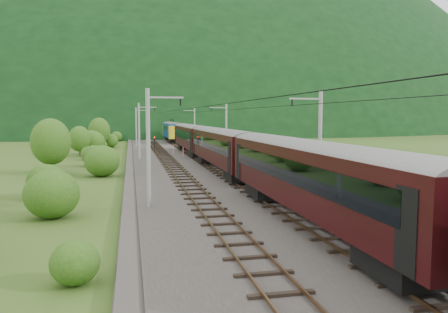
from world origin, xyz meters
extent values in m
plane|color=#314816|center=(0.00, 0.00, 0.00)|extent=(600.00, 600.00, 0.00)
cube|color=#38332D|center=(0.00, 10.00, 0.15)|extent=(14.00, 220.00, 0.30)
cube|color=brown|center=(-3.12, 10.00, 0.49)|extent=(0.08, 220.00, 0.15)
cube|color=brown|center=(-1.68, 10.00, 0.49)|extent=(0.08, 220.00, 0.15)
cube|color=black|center=(-2.40, 10.00, 0.36)|extent=(2.40, 220.00, 0.12)
cube|color=brown|center=(1.68, 10.00, 0.49)|extent=(0.08, 220.00, 0.15)
cube|color=brown|center=(3.12, 10.00, 0.49)|extent=(0.08, 220.00, 0.15)
cube|color=black|center=(2.40, 10.00, 0.36)|extent=(2.40, 220.00, 0.12)
cylinder|color=gray|center=(-6.20, 0.00, 4.30)|extent=(0.28, 0.28, 8.00)
cube|color=gray|center=(-5.00, 0.00, 7.70)|extent=(2.40, 0.12, 0.12)
cylinder|color=black|center=(-4.00, 0.00, 7.40)|extent=(0.10, 0.10, 0.50)
cylinder|color=gray|center=(-6.20, 32.00, 4.30)|extent=(0.28, 0.28, 8.00)
cube|color=gray|center=(-5.00, 32.00, 7.70)|extent=(2.40, 0.12, 0.12)
cylinder|color=black|center=(-4.00, 32.00, 7.40)|extent=(0.10, 0.10, 0.50)
cylinder|color=gray|center=(-6.20, 64.00, 4.30)|extent=(0.28, 0.28, 8.00)
cube|color=gray|center=(-5.00, 64.00, 7.70)|extent=(2.40, 0.12, 0.12)
cylinder|color=black|center=(-4.00, 64.00, 7.40)|extent=(0.10, 0.10, 0.50)
cylinder|color=gray|center=(-6.20, 96.00, 4.30)|extent=(0.28, 0.28, 8.00)
cube|color=gray|center=(-5.00, 96.00, 7.70)|extent=(2.40, 0.12, 0.12)
cylinder|color=black|center=(-4.00, 96.00, 7.40)|extent=(0.10, 0.10, 0.50)
cylinder|color=gray|center=(-6.20, 128.00, 4.30)|extent=(0.28, 0.28, 8.00)
cube|color=gray|center=(-5.00, 128.00, 7.70)|extent=(2.40, 0.12, 0.12)
cylinder|color=black|center=(-4.00, 128.00, 7.40)|extent=(0.10, 0.10, 0.50)
cylinder|color=gray|center=(6.20, 0.00, 4.30)|extent=(0.28, 0.28, 8.00)
cube|color=gray|center=(5.00, 0.00, 7.70)|extent=(2.40, 0.12, 0.12)
cylinder|color=black|center=(4.00, 0.00, 7.40)|extent=(0.10, 0.10, 0.50)
cylinder|color=gray|center=(6.20, 32.00, 4.30)|extent=(0.28, 0.28, 8.00)
cube|color=gray|center=(5.00, 32.00, 7.70)|extent=(2.40, 0.12, 0.12)
cylinder|color=black|center=(4.00, 32.00, 7.40)|extent=(0.10, 0.10, 0.50)
cylinder|color=gray|center=(6.20, 64.00, 4.30)|extent=(0.28, 0.28, 8.00)
cube|color=gray|center=(5.00, 64.00, 7.70)|extent=(2.40, 0.12, 0.12)
cylinder|color=black|center=(4.00, 64.00, 7.40)|extent=(0.10, 0.10, 0.50)
cylinder|color=gray|center=(6.20, 96.00, 4.30)|extent=(0.28, 0.28, 8.00)
cube|color=gray|center=(5.00, 96.00, 7.70)|extent=(2.40, 0.12, 0.12)
cylinder|color=black|center=(4.00, 96.00, 7.40)|extent=(0.10, 0.10, 0.50)
cylinder|color=gray|center=(6.20, 128.00, 4.30)|extent=(0.28, 0.28, 8.00)
cube|color=gray|center=(5.00, 128.00, 7.70)|extent=(2.40, 0.12, 0.12)
cylinder|color=black|center=(4.00, 128.00, 7.40)|extent=(0.10, 0.10, 0.50)
cylinder|color=black|center=(-2.40, 10.00, 7.10)|extent=(0.03, 198.00, 0.03)
cylinder|color=black|center=(2.40, 10.00, 7.10)|extent=(0.03, 198.00, 0.03)
ellipsoid|color=black|center=(0.00, 260.00, 0.00)|extent=(504.00, 360.00, 244.00)
cube|color=black|center=(2.40, -7.47, 3.14)|extent=(3.11, 23.57, 3.21)
cylinder|color=slate|center=(2.40, -7.47, 4.59)|extent=(3.11, 23.46, 3.11)
cube|color=black|center=(0.83, -7.47, 3.53)|extent=(0.05, 20.75, 1.23)
cube|color=black|center=(3.97, -7.47, 3.53)|extent=(0.05, 20.75, 1.23)
cube|color=black|center=(2.40, -15.73, 1.05)|extent=(2.36, 3.43, 0.96)
cube|color=black|center=(2.40, 0.78, 1.05)|extent=(2.36, 3.43, 0.96)
cube|color=black|center=(2.40, 17.08, 3.14)|extent=(3.11, 23.57, 3.21)
cylinder|color=slate|center=(2.40, 17.08, 4.59)|extent=(3.11, 23.46, 3.11)
cube|color=black|center=(0.83, 17.08, 3.53)|extent=(0.05, 20.75, 1.23)
cube|color=black|center=(3.97, 17.08, 3.53)|extent=(0.05, 20.75, 1.23)
cube|color=black|center=(2.40, 8.83, 1.05)|extent=(2.36, 3.43, 0.96)
cube|color=black|center=(2.40, 25.33, 1.05)|extent=(2.36, 3.43, 0.96)
cube|color=black|center=(2.40, 41.64, 3.14)|extent=(3.11, 23.57, 3.21)
cylinder|color=slate|center=(2.40, 41.64, 4.59)|extent=(3.11, 23.46, 3.11)
cube|color=black|center=(0.83, 41.64, 3.53)|extent=(0.05, 20.75, 1.23)
cube|color=black|center=(3.97, 41.64, 3.53)|extent=(0.05, 20.75, 1.23)
cube|color=black|center=(2.40, 33.39, 1.05)|extent=(2.36, 3.43, 0.96)
cube|color=black|center=(2.40, 49.89, 1.05)|extent=(2.36, 3.43, 0.96)
cube|color=navy|center=(2.40, 75.84, 3.14)|extent=(3.11, 19.29, 3.21)
cylinder|color=slate|center=(2.40, 75.84, 4.59)|extent=(3.11, 19.19, 3.11)
cube|color=black|center=(0.83, 75.84, 3.53)|extent=(0.05, 16.97, 1.23)
cube|color=black|center=(3.97, 75.84, 3.53)|extent=(0.05, 16.97, 1.23)
cube|color=black|center=(2.40, 69.09, 1.05)|extent=(2.36, 3.43, 0.96)
cube|color=black|center=(2.40, 82.59, 1.05)|extent=(2.36, 3.43, 0.96)
cube|color=gold|center=(2.40, 85.29, 2.93)|extent=(3.17, 0.50, 2.89)
cube|color=gold|center=(2.40, 66.40, 2.93)|extent=(3.17, 0.50, 2.89)
cube|color=black|center=(2.40, 78.84, 5.34)|extent=(0.08, 1.60, 0.96)
cylinder|color=red|center=(-0.57, 41.52, 1.05)|extent=(0.16, 0.16, 1.51)
cylinder|color=red|center=(0.60, 37.78, 0.99)|extent=(0.15, 0.15, 1.37)
cylinder|color=black|center=(-3.17, 49.74, 1.44)|extent=(0.16, 0.16, 2.29)
sphere|color=red|center=(-3.17, 49.74, 2.65)|extent=(0.27, 0.27, 0.27)
ellipsoid|color=#274D14|center=(-9.52, -12.66, 0.86)|extent=(1.90, 1.90, 1.71)
ellipsoid|color=#274D14|center=(-12.28, -0.87, 1.55)|extent=(3.43, 3.43, 3.09)
ellipsoid|color=#274D14|center=(-13.90, 6.46, 1.35)|extent=(2.99, 2.99, 2.69)
ellipsoid|color=#274D14|center=(-10.40, 18.37, 1.68)|extent=(3.73, 3.73, 3.36)
ellipsoid|color=#274D14|center=(-12.04, 28.55, 1.37)|extent=(3.04, 3.04, 2.74)
ellipsoid|color=#274D14|center=(-13.52, 37.42, 1.01)|extent=(2.24, 2.24, 2.02)
ellipsoid|color=#274D14|center=(-13.85, 46.96, 2.05)|extent=(4.56, 4.56, 4.10)
ellipsoid|color=#274D14|center=(-12.86, 55.10, 1.07)|extent=(2.37, 2.37, 2.13)
ellipsoid|color=#274D14|center=(-11.51, 63.83, 1.43)|extent=(3.18, 3.18, 2.86)
ellipsoid|color=#274D14|center=(-13.68, 76.27, 1.46)|extent=(3.24, 3.24, 2.92)
ellipsoid|color=#274D14|center=(-10.92, 86.16, 1.30)|extent=(2.90, 2.90, 2.61)
ellipsoid|color=#274D14|center=(-10.63, 94.12, 1.88)|extent=(4.17, 4.17, 3.76)
cylinder|color=black|center=(-16.10, 21.97, 1.69)|extent=(0.24, 0.24, 3.38)
ellipsoid|color=#274D14|center=(-16.10, 21.97, 3.62)|extent=(4.34, 4.34, 5.21)
cylinder|color=black|center=(-15.35, 43.17, 1.34)|extent=(0.24, 0.24, 2.67)
ellipsoid|color=#274D14|center=(-15.35, 43.17, 2.87)|extent=(3.44, 3.44, 4.13)
cylinder|color=black|center=(-13.54, 61.63, 1.68)|extent=(0.24, 0.24, 3.36)
ellipsoid|color=#274D14|center=(-13.54, 61.63, 3.60)|extent=(4.32, 4.32, 5.19)
ellipsoid|color=#274D14|center=(12.14, -2.60, 0.75)|extent=(1.67, 1.67, 1.50)
ellipsoid|color=#274D14|center=(13.06, 18.48, 1.34)|extent=(2.99, 2.99, 2.69)
ellipsoid|color=#274D14|center=(13.13, 41.16, 1.08)|extent=(2.40, 2.40, 2.16)
ellipsoid|color=#274D14|center=(9.68, 62.67, 1.19)|extent=(2.66, 2.66, 2.39)
camera|label=1|loc=(-7.34, -29.70, 6.43)|focal=35.00mm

